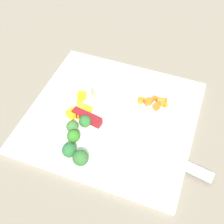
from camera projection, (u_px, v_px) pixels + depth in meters
ground_plane at (112, 117)px, 0.76m from camera, size 4.00×4.00×0.00m
cutting_board at (112, 116)px, 0.75m from camera, size 0.42×0.39×0.01m
prep_bowl at (108, 87)px, 0.78m from camera, size 0.09×0.09×0.05m
chef_knife at (111, 129)px, 0.71m from camera, size 0.36×0.08×0.02m
carrot_dice_0 at (165, 105)px, 0.76m from camera, size 0.01×0.01×0.01m
carrot_dice_1 at (151, 100)px, 0.77m from camera, size 0.02×0.02×0.01m
carrot_dice_2 at (148, 102)px, 0.77m from camera, size 0.02×0.02×0.02m
carrot_dice_3 at (155, 98)px, 0.78m from camera, size 0.01×0.01×0.01m
carrot_dice_4 at (161, 102)px, 0.77m from camera, size 0.02×0.02×0.02m
carrot_dice_5 at (157, 107)px, 0.76m from camera, size 0.02×0.02×0.01m
carrot_dice_6 at (141, 100)px, 0.77m from camera, size 0.02×0.02×0.01m
carrot_dice_7 at (165, 100)px, 0.77m from camera, size 0.01×0.01×0.01m
pepper_dice_0 at (82, 95)px, 0.78m from camera, size 0.02×0.02×0.02m
pepper_dice_1 at (72, 114)px, 0.74m from camera, size 0.03×0.03×0.02m
pepper_dice_2 at (80, 115)px, 0.74m from camera, size 0.02×0.02×0.02m
pepper_dice_3 at (87, 110)px, 0.75m from camera, size 0.02×0.02×0.02m
pepper_dice_4 at (80, 104)px, 0.76m from camera, size 0.02×0.02×0.01m
pepper_dice_5 at (82, 108)px, 0.75m from camera, size 0.02×0.02×0.02m
broccoli_floret_0 at (69, 150)px, 0.66m from camera, size 0.03×0.03×0.04m
broccoli_floret_1 at (73, 136)px, 0.68m from camera, size 0.03×0.03×0.04m
broccoli_floret_2 at (72, 127)px, 0.70m from camera, size 0.03×0.03×0.03m
broccoli_floret_3 at (81, 158)px, 0.65m from camera, size 0.04×0.04×0.04m
broccoli_floret_4 at (85, 121)px, 0.71m from camera, size 0.03×0.03×0.04m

